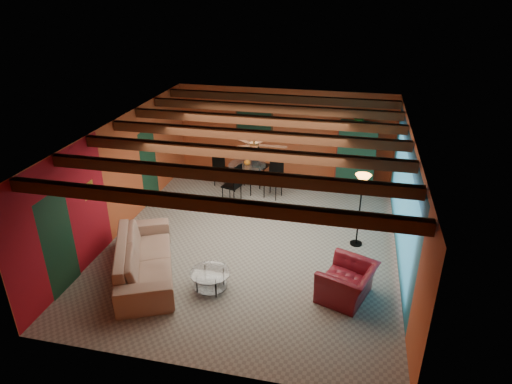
% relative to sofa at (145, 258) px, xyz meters
% --- Properties ---
extents(room, '(6.52, 8.01, 2.71)m').
position_rel_sofa_xyz_m(room, '(1.89, 1.94, 1.96)').
color(room, gray).
rests_on(room, ground).
extents(sofa, '(2.11, 2.94, 0.80)m').
position_rel_sofa_xyz_m(sofa, '(0.00, 0.00, 0.00)').
color(sofa, '#92705E').
rests_on(sofa, ground).
extents(armchair, '(1.24, 1.32, 0.69)m').
position_rel_sofa_xyz_m(armchair, '(4.09, 0.15, -0.05)').
color(armchair, maroon).
rests_on(armchair, ground).
extents(coffee_table, '(0.87, 0.87, 0.41)m').
position_rel_sofa_xyz_m(coffee_table, '(1.46, -0.19, -0.20)').
color(coffee_table, silver).
rests_on(coffee_table, ground).
extents(dining_table, '(2.68, 2.68, 1.12)m').
position_rel_sofa_xyz_m(dining_table, '(1.09, 4.44, 0.16)').
color(dining_table, white).
rests_on(dining_table, ground).
extents(armoire, '(1.14, 0.73, 1.85)m').
position_rel_sofa_xyz_m(armoire, '(4.09, 5.53, 0.52)').
color(armoire, maroon).
rests_on(armoire, ground).
extents(floor_lamp, '(0.36, 0.36, 1.76)m').
position_rel_sofa_xyz_m(floor_lamp, '(4.24, 2.15, 0.48)').
color(floor_lamp, black).
rests_on(floor_lamp, ground).
extents(ceiling_fan, '(1.50, 1.50, 0.44)m').
position_rel_sofa_xyz_m(ceiling_fan, '(1.89, 1.83, 1.96)').
color(ceiling_fan, '#472614').
rests_on(ceiling_fan, ceiling).
extents(painting, '(1.05, 0.03, 0.65)m').
position_rel_sofa_xyz_m(painting, '(0.99, 5.79, 1.25)').
color(painting, black).
rests_on(painting, wall_back).
extents(potted_plant, '(0.52, 0.50, 0.46)m').
position_rel_sofa_xyz_m(potted_plant, '(4.09, 5.53, 1.68)').
color(potted_plant, '#26661E').
rests_on(potted_plant, armoire).
extents(vase, '(0.19, 0.19, 0.19)m').
position_rel_sofa_xyz_m(vase, '(1.09, 4.44, 0.82)').
color(vase, orange).
rests_on(vase, dining_table).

